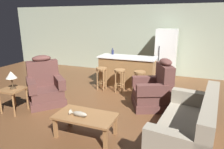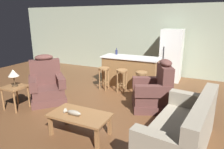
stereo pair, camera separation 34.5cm
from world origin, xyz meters
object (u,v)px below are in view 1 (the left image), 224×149
fish_figurine (78,114)px  bar_stool_right (140,78)px  recliner_near_island (155,90)px  bar_stool_left (101,74)px  end_table (13,93)px  recliner_near_lamp (45,87)px  table_lamp (11,76)px  coffee_table (85,118)px  bar_stool_middle (120,76)px  bottle_tall_green (113,52)px  couch (189,128)px  kitchen_island (127,71)px  refrigerator (166,55)px

fish_figurine → bar_stool_right: 2.54m
recliner_near_island → bar_stool_left: size_ratio=1.76×
recliner_near_island → end_table: 3.31m
recliner_near_lamp → fish_figurine: bearing=8.8°
bar_stool_left → table_lamp: bearing=-120.7°
fish_figurine → bar_stool_left: bar_stool_left is taller
coffee_table → fish_figurine: (-0.10, -0.07, 0.10)m
fish_figurine → bar_stool_middle: bearing=91.6°
table_lamp → bar_stool_left: (1.26, 2.11, -0.40)m
table_lamp → bar_stool_left: bearing=59.3°
end_table → bar_stool_middle: size_ratio=0.82×
fish_figurine → bottle_tall_green: (-0.62, 3.33, 0.57)m
end_table → couch: bearing=0.4°
recliner_near_island → end_table: bearing=2.4°
bar_stool_middle → kitchen_island: bearing=87.6°
fish_figurine → couch: bearing=12.2°
coffee_table → kitchen_island: kitchen_island is taller
couch → recliner_near_lamp: size_ratio=1.66×
bar_stool_right → fish_figurine: bearing=-101.7°
recliner_near_lamp → table_lamp: size_ratio=2.93×
fish_figurine → bar_stool_left: 2.58m
recliner_near_island → bar_stool_left: 1.84m
bar_stool_left → kitchen_island: bearing=45.8°
table_lamp → coffee_table: bearing=-8.7°
bar_stool_middle → bottle_tall_green: size_ratio=3.25×
fish_figurine → bottle_tall_green: 3.44m
recliner_near_island → bottle_tall_green: 2.34m
coffee_table → bar_stool_right: bearing=80.3°
end_table → bar_stool_middle: bearing=48.7°
couch → recliner_near_island: (-0.81, 1.40, 0.08)m
kitchen_island → bottle_tall_green: 0.82m
recliner_near_lamp → end_table: bearing=-73.7°
coffee_table → couch: 1.79m
recliner_near_lamp → table_lamp: bearing=-72.5°
fish_figurine → bar_stool_left: bearing=104.8°
end_table → bar_stool_middle: 2.82m
end_table → bar_stool_middle: bar_stool_middle is taller
bar_stool_middle → recliner_near_lamp: bearing=-136.8°
fish_figurine → kitchen_island: bearing=90.8°
couch → bottle_tall_green: 3.90m
recliner_near_island → table_lamp: recliner_near_island is taller
fish_figurine → refrigerator: bearing=77.0°
bar_stool_left → bar_stool_right: (1.17, 0.00, 0.00)m
coffee_table → end_table: (-2.03, 0.30, 0.10)m
table_lamp → refrigerator: size_ratio=0.23×
kitchen_island → recliner_near_island: bearing=-50.2°
recliner_near_lamp → end_table: size_ratio=2.14×
table_lamp → kitchen_island: size_ratio=0.23×
fish_figurine → table_lamp: bearing=168.8°
coffee_table → bar_stool_middle: (-0.17, 2.42, 0.11)m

